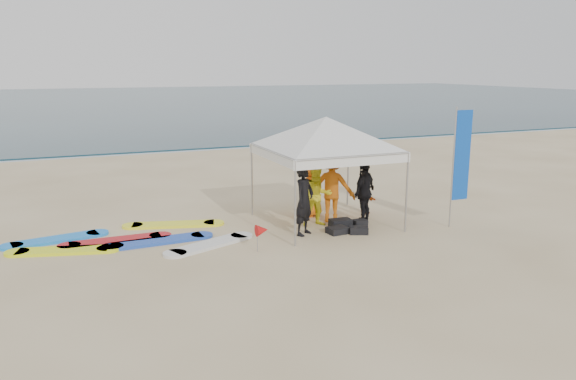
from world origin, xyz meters
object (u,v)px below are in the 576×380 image
Objects in this scene: feather_flag at (461,157)px; marker_pennant at (262,230)px; person_orange_b at (312,189)px; surfboard_spread at (131,240)px; person_black_a at (304,200)px; person_yellow at (317,196)px; canopy_tent at (326,117)px; person_black_b at (364,192)px; person_seated at (365,198)px; person_orange_a at (332,186)px.

feather_flag is 5.65m from marker_pennant.
person_orange_b is 5.16m from surfboard_spread.
marker_pennant is (-1.42, -0.81, -0.39)m from person_black_a.
person_yellow is at bearing 156.81° from feather_flag.
canopy_tent reaches higher than surfboard_spread.
person_black_b is 1.57m from person_orange_b.
marker_pennant is (-2.38, -1.57, -2.37)m from canopy_tent.
person_orange_b is 1.63m from person_seated.
canopy_tent is (-1.57, -0.53, 2.44)m from person_seated.
feather_flag is (2.85, -1.71, 0.88)m from person_orange_a.
person_black_b is at bearing 151.18° from feather_flag.
marker_pennant is (-3.95, -2.10, 0.07)m from person_seated.
person_black_a is 0.56× the size of feather_flag.
surfboard_spread is at bearing 166.37° from feather_flag.
person_orange_a is at bearing 108.06° from person_seated.
person_orange_a is 2.32× the size of person_seated.
person_yellow is at bearing -6.25° from surfboard_spread.
person_orange_a is 5.42m from surfboard_spread.
person_orange_b is at bearing 22.11° from person_black_a.
person_yellow is 2.07m from canopy_tent.
surfboard_spread is (-2.69, 1.94, -0.46)m from marker_pennant.
surfboard_spread is (-6.65, -0.17, -0.39)m from person_seated.
person_orange_b is 2.46× the size of marker_pennant.
canopy_tent is (0.30, 0.15, 2.05)m from person_yellow.
surfboard_spread is (-5.08, -0.45, -0.75)m from person_orange_b.
person_yellow is at bearing 109.87° from person_seated.
person_yellow is 2.55× the size of marker_pennant.
person_black_a is 0.33× the size of surfboard_spread.
person_seated is at bearing 139.76° from person_orange_b.
person_orange_a is at bearing -1.17° from person_black_a.
canopy_tent is at bearing 33.81° from person_yellow.
marker_pennant is at bearing -139.12° from person_yellow.
canopy_tent reaches higher than person_orange_b.
person_black_a is 1.94m from person_black_b.
person_yellow is at bearing -46.29° from person_black_b.
marker_pennant is 3.35m from surfboard_spread.
person_black_a reaches higher than person_seated.
person_orange_a is at bearing -71.07° from person_black_b.
person_black_a is at bearing 28.24° from person_orange_b.
surfboard_spread is at bearing 128.42° from person_black_a.
person_black_a is 1.49m from person_orange_a.
person_black_a is 2.11× the size of person_seated.
marker_pennant is at bearing -146.59° from canopy_tent.
marker_pennant is 0.12× the size of surfboard_spread.
marker_pennant is (-5.49, 0.05, -1.36)m from feather_flag.
person_orange_a is at bearing 148.98° from feather_flag.
canopy_tent is at bearing 2.08° from person_black_a.
surfboard_spread is (-4.12, 1.12, -0.85)m from person_black_a.
feather_flag is at bearing -27.47° from canopy_tent.
surfboard_spread is (-8.18, 1.98, -1.82)m from feather_flag.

